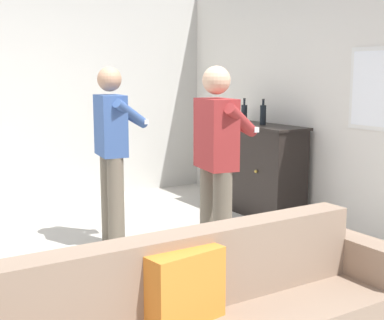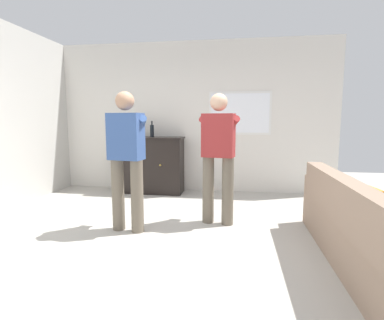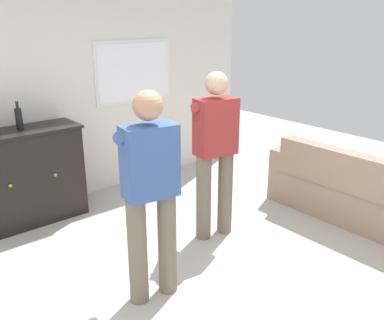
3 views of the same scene
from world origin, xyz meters
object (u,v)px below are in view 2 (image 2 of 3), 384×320
Objects in this scene: sideboard_cabinet at (151,165)px; person_standing_right at (218,152)px; couch at (363,237)px; bottle_liquor_amber at (137,131)px; bottle_wine_green at (152,131)px; person_standing_left at (127,155)px.

person_standing_right is (1.35, -1.52, 0.42)m from sideboard_cabinet.
bottle_liquor_amber reaches higher than couch.
bottle_wine_green is at bearing 55.42° from sideboard_cabinet.
person_standing_left reaches higher than bottle_liquor_amber.
couch is at bearing -15.27° from person_standing_left.
couch is at bearing -38.83° from person_standing_right.
bottle_liquor_amber is (-2.94, 2.56, 0.84)m from couch.
sideboard_cabinet is (-2.70, 2.61, 0.20)m from couch.
person_standing_left is (0.26, -1.97, -0.22)m from bottle_wine_green.
person_standing_right reaches higher than couch.
couch is 1.57× the size of person_standing_right.
person_standing_left is 1.15m from person_standing_right.
bottle_wine_green is (0.02, 0.03, 0.64)m from sideboard_cabinet.
person_standing_left is at bearing -158.11° from person_standing_right.
bottle_liquor_amber is at bearing 137.12° from person_standing_right.
person_standing_left reaches higher than bottle_wine_green.
bottle_wine_green and bottle_liquor_amber have the same top height.
bottle_liquor_amber is at bearing 105.27° from person_standing_left.
person_standing_right is (1.33, -1.54, -0.22)m from bottle_wine_green.
bottle_liquor_amber reaches higher than sideboard_cabinet.
couch is 8.97× the size of bottle_wine_green.
couch is at bearing -44.49° from bottle_wine_green.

